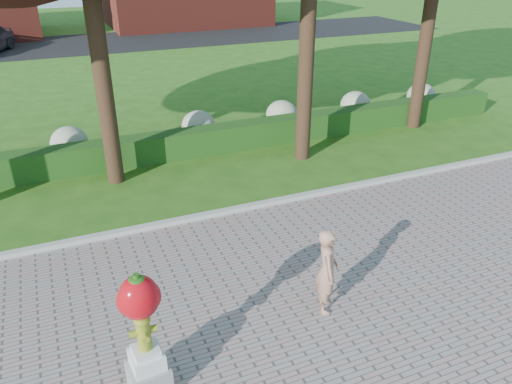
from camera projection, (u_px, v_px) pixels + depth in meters
ground at (273, 286)px, 9.52m from camera, size 100.00×100.00×0.00m
curb at (221, 213)px, 11.96m from camera, size 40.00×0.18×0.15m
lawn_hedge at (177, 145)px, 15.11m from camera, size 24.00×0.70×0.80m
hydrangea_row at (186, 127)px, 16.06m from camera, size 20.10×1.10×0.99m
street at (94, 43)px, 32.57m from camera, size 50.00×8.00×0.02m
hydrant_sculpture at (143, 332)px, 6.82m from camera, size 0.60×0.60×2.03m
woman at (327, 271)px, 8.54m from camera, size 0.58×0.69×1.61m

